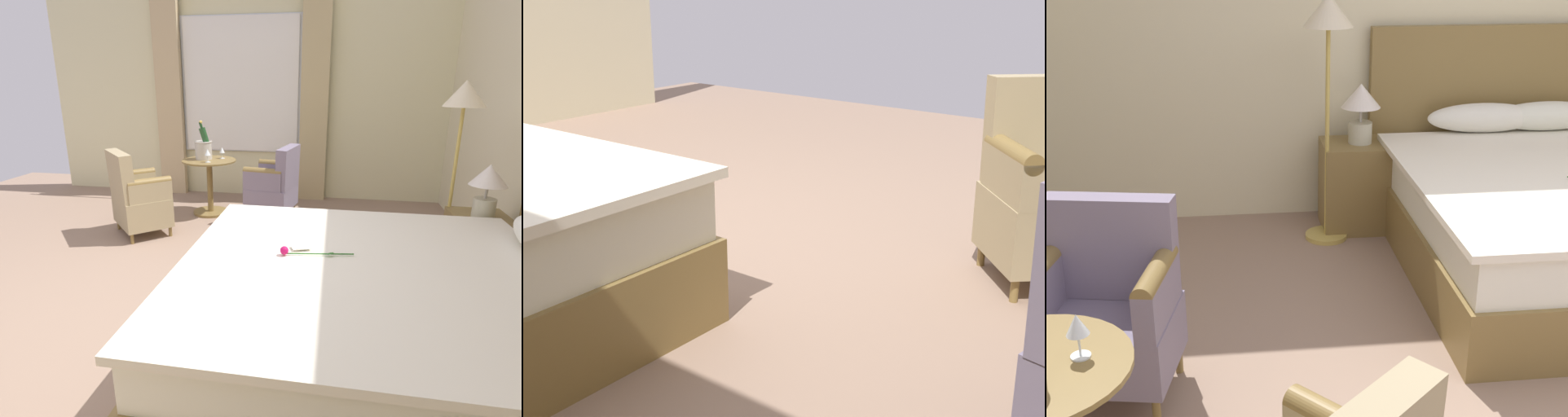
% 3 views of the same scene
% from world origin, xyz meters
% --- Properties ---
extents(ground_plane, '(8.18, 8.18, 0.00)m').
position_xyz_m(ground_plane, '(0.00, 0.00, 0.00)').
color(ground_plane, gray).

